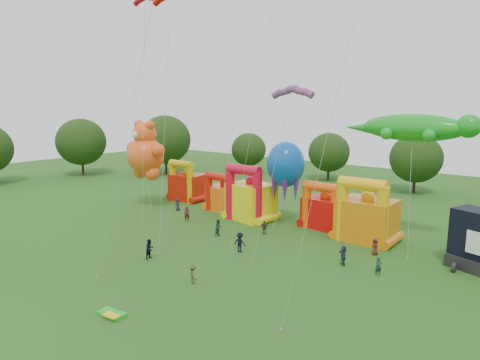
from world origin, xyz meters
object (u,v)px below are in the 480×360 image
Objects in this scene: gecko_kite at (411,165)px; spectator_0 at (178,205)px; octopus_kite at (285,171)px; spectator_4 at (265,228)px; bouncy_castle_0 at (187,185)px; teddy_bear_kite at (145,154)px; bouncy_castle_2 at (250,198)px.

gecko_kite is 30.33m from spectator_0.
octopus_kite is (-13.98, -1.68, -1.77)m from gecko_kite.
octopus_kite is 6.37× the size of spectator_4.
bouncy_castle_0 is 8.53m from teddy_bear_kite.
octopus_kite is at bearing -173.13° from gecko_kite.
teddy_bear_kite is at bearing -34.08° from spectator_4.
bouncy_castle_0 is 3.77× the size of spectator_0.
octopus_kite is at bearing 16.95° from spectator_0.
spectator_0 is (-14.96, -3.53, -5.67)m from octopus_kite.
octopus_kite reaches higher than bouncy_castle_0.
bouncy_castle_0 is at bearing 179.82° from gecko_kite.
octopus_kite reaches higher than spectator_4.
spectator_4 is at bearing -19.56° from bouncy_castle_0.
octopus_kite is 6.18× the size of spectator_0.
gecko_kite is at bearing 6.87° from octopus_kite.
bouncy_castle_2 is at bearing -167.40° from octopus_kite.
bouncy_castle_2 is 4.34× the size of spectator_0.
gecko_kite reaches higher than octopus_kite.
bouncy_castle_2 is 6.80m from spectator_4.
teddy_bear_kite is at bearing -168.92° from gecko_kite.
gecko_kite reaches higher than teddy_bear_kite.
bouncy_castle_0 is 3.89× the size of spectator_4.
octopus_kite is 16.38m from spectator_0.
bouncy_castle_2 is 6.00m from octopus_kite.
teddy_bear_kite is 1.22× the size of octopus_kite.
octopus_kite reaches higher than bouncy_castle_2.
octopus_kite is 7.62m from spectator_4.
bouncy_castle_2 reaches higher than spectator_4.
spectator_0 is at bearing -166.41° from bouncy_castle_2.
gecko_kite is at bearing 11.08° from teddy_bear_kite.
bouncy_castle_0 is 19.04m from octopus_kite.
teddy_bear_kite reaches higher than bouncy_castle_2.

